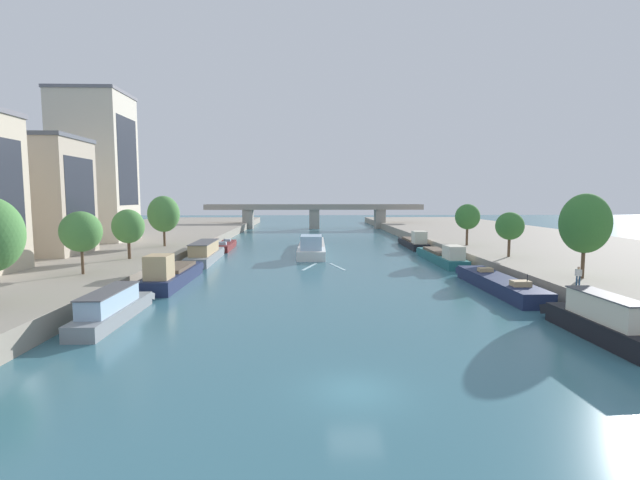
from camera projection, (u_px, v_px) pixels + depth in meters
ground_plane at (355, 391)px, 20.98m from camera, size 400.00×400.00×0.00m
quay_left at (99, 246)px, 74.50m from camera, size 36.00×170.00×1.71m
quay_right at (534, 245)px, 76.74m from camera, size 36.00×170.00×1.71m
barge_midriver at (312, 246)px, 72.98m from camera, size 4.65×24.41×3.37m
wake_behind_barge at (323, 267)px, 58.13m from camera, size 5.60×5.94×0.03m
moored_boat_left_end at (113, 308)px, 32.67m from camera, size 2.28×11.52×2.41m
moored_boat_left_upstream at (172, 274)px, 46.29m from camera, size 2.95×14.43×3.60m
moored_boat_left_downstream at (205, 253)px, 62.84m from camera, size 3.47×15.44×2.83m
moored_boat_left_midway at (225, 246)px, 77.70m from camera, size 2.80×12.61×2.21m
moored_boat_right_second at (600, 320)px, 28.46m from camera, size 2.10×10.18×2.97m
moored_boat_right_downstream at (498, 284)px, 43.37m from camera, size 2.97×16.10×2.43m
moored_boat_right_upstream at (442, 256)px, 61.90m from camera, size 2.86×16.94×2.87m
moored_boat_right_near at (414, 242)px, 80.17m from camera, size 3.14×14.42×3.21m
tree_left_distant at (81, 232)px, 42.36m from camera, size 3.75×3.75×5.96m
tree_left_end_of_row at (128, 226)px, 52.91m from camera, size 3.68×3.68×5.84m
tree_left_midway at (164, 214)px, 66.28m from camera, size 4.58×4.58×7.44m
tree_right_midway at (585, 223)px, 40.12m from camera, size 4.26×4.26×7.63m
tree_right_end_of_row at (510, 226)px, 54.69m from camera, size 3.35×3.35×5.46m
tree_right_by_lamp at (468, 217)px, 67.48m from camera, size 3.65×3.65×6.23m
building_left_corner at (31, 196)px, 56.75m from camera, size 12.61×9.32×14.89m
building_left_middle at (95, 167)px, 73.98m from camera, size 10.96×10.17×24.26m
bridge_far at (314, 213)px, 127.27m from camera, size 61.33×4.40×6.87m
person_on_quay at (578, 275)px, 36.87m from camera, size 0.41×0.39×1.62m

